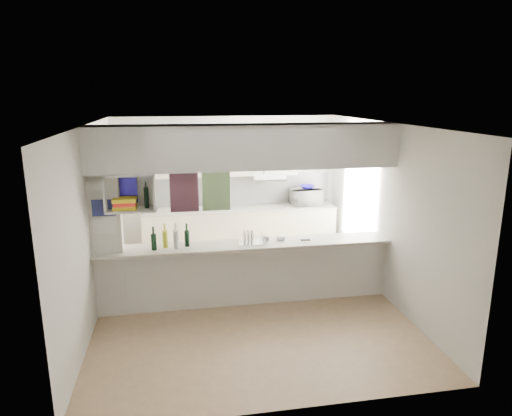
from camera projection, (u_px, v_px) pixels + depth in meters
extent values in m
plane|color=#9A7859|center=(247.00, 303.00, 6.73)|extent=(4.80, 4.80, 0.00)
plane|color=white|center=(246.00, 124.00, 6.10)|extent=(4.80, 4.80, 0.00)
plane|color=silver|center=(227.00, 185.00, 8.71)|extent=(4.20, 0.00, 4.20)
plane|color=silver|center=(91.00, 225.00, 6.07)|extent=(0.00, 4.80, 4.80)
plane|color=silver|center=(386.00, 211.00, 6.77)|extent=(0.00, 4.80, 4.80)
cube|color=silver|center=(247.00, 275.00, 6.63)|extent=(4.20, 0.15, 0.88)
cube|color=beige|center=(247.00, 245.00, 6.52)|extent=(4.20, 0.50, 0.04)
cube|color=white|center=(246.00, 147.00, 6.18)|extent=(4.20, 0.50, 0.60)
cube|color=silver|center=(106.00, 224.00, 6.10)|extent=(0.40, 0.18, 2.60)
cube|color=#191E4C|center=(104.00, 208.00, 5.95)|extent=(0.30, 0.01, 0.22)
cube|color=white|center=(105.00, 225.00, 6.00)|extent=(0.30, 0.01, 0.24)
cube|color=black|center=(184.00, 190.00, 6.39)|extent=(0.40, 0.02, 0.62)
cube|color=#1C7F7F|center=(216.00, 189.00, 6.47)|extent=(0.40, 0.02, 0.62)
cube|color=white|center=(132.00, 210.00, 6.01)|extent=(0.65, 0.35, 0.02)
cube|color=white|center=(129.00, 174.00, 5.90)|extent=(0.65, 0.35, 0.02)
cube|color=white|center=(131.00, 189.00, 6.11)|extent=(0.65, 0.02, 0.50)
cube|color=white|center=(105.00, 193.00, 5.90)|extent=(0.02, 0.35, 0.50)
cube|color=white|center=(155.00, 191.00, 6.01)|extent=(0.02, 0.35, 0.50)
cube|color=gold|center=(125.00, 207.00, 5.99)|extent=(0.30, 0.24, 0.05)
cube|color=red|center=(125.00, 203.00, 5.98)|extent=(0.28, 0.22, 0.05)
cube|color=gold|center=(125.00, 200.00, 5.96)|extent=(0.30, 0.24, 0.05)
cube|color=#120B7A|center=(127.00, 190.00, 6.06)|extent=(0.26, 0.02, 0.34)
cylinder|color=black|center=(146.00, 198.00, 6.01)|extent=(0.06, 0.06, 0.28)
cube|color=#EAE4C6|center=(240.00, 232.00, 8.67)|extent=(3.60, 0.60, 0.90)
cube|color=beige|center=(240.00, 209.00, 8.56)|extent=(3.60, 0.63, 0.03)
cube|color=silver|center=(238.00, 189.00, 8.75)|extent=(3.60, 0.03, 0.60)
cube|color=#EAE4C6|center=(228.00, 156.00, 8.41)|extent=(2.62, 0.34, 0.72)
cube|color=white|center=(268.00, 177.00, 8.57)|extent=(0.60, 0.46, 0.12)
cube|color=silver|center=(271.00, 181.00, 8.35)|extent=(0.60, 0.02, 0.05)
imported|color=white|center=(306.00, 197.00, 8.75)|extent=(0.58, 0.40, 0.31)
imported|color=#120B7A|center=(307.00, 187.00, 8.72)|extent=(0.26, 0.26, 0.06)
cube|color=silver|center=(251.00, 242.00, 6.53)|extent=(0.37, 0.28, 0.01)
cylinder|color=white|center=(244.00, 236.00, 6.49)|extent=(0.02, 0.18, 0.18)
cylinder|color=white|center=(248.00, 236.00, 6.50)|extent=(0.02, 0.18, 0.18)
cylinder|color=white|center=(252.00, 236.00, 6.51)|extent=(0.02, 0.18, 0.18)
imported|color=white|center=(266.00, 240.00, 6.49)|extent=(0.14, 0.14, 0.09)
cylinder|color=black|center=(154.00, 242.00, 6.21)|extent=(0.07, 0.07, 0.23)
cylinder|color=black|center=(153.00, 230.00, 6.17)|extent=(0.03, 0.03, 0.10)
cylinder|color=olive|center=(165.00, 239.00, 6.31)|extent=(0.07, 0.07, 0.24)
cylinder|color=olive|center=(164.00, 227.00, 6.27)|extent=(0.03, 0.03, 0.10)
cylinder|color=silver|center=(176.00, 240.00, 6.26)|extent=(0.07, 0.07, 0.26)
cylinder|color=silver|center=(176.00, 227.00, 6.21)|extent=(0.03, 0.03, 0.10)
cylinder|color=black|center=(187.00, 238.00, 6.36)|extent=(0.07, 0.07, 0.23)
cylinder|color=black|center=(187.00, 227.00, 6.32)|extent=(0.03, 0.03, 0.10)
cylinder|color=silver|center=(281.00, 238.00, 6.66)|extent=(0.13, 0.13, 0.07)
cube|color=black|center=(305.00, 240.00, 6.66)|extent=(0.14, 0.07, 0.01)
cylinder|color=black|center=(191.00, 205.00, 8.43)|extent=(0.11, 0.11, 0.15)
cube|color=brown|center=(211.00, 203.00, 8.52)|extent=(0.10, 0.09, 0.18)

